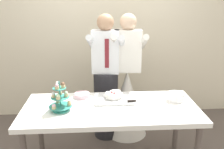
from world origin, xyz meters
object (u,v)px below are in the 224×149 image
at_px(cupcake_stand, 60,99).
at_px(person_groom, 106,85).
at_px(main_cake_tray, 114,97).
at_px(person_bride, 127,94).
at_px(round_cake, 82,96).
at_px(plate_stack, 176,97).
at_px(dessert_table, 111,113).

distance_m(cupcake_stand, person_groom, 0.93).
height_order(main_cake_tray, person_groom, person_groom).
distance_m(main_cake_tray, person_bride, 0.69).
bearing_deg(person_bride, round_cake, -137.16).
relative_size(cupcake_stand, person_groom, 0.18).
xyz_separation_m(cupcake_stand, round_cake, (0.20, 0.29, -0.09)).
bearing_deg(plate_stack, person_groom, 140.18).
distance_m(round_cake, person_bride, 0.81).
height_order(plate_stack, person_bride, person_bride).
height_order(dessert_table, round_cake, round_cake).
distance_m(plate_stack, round_cake, 1.03).
bearing_deg(dessert_table, main_cake_tray, 74.71).
bearing_deg(round_cake, dessert_table, -38.85).
distance_m(cupcake_stand, person_bride, 1.17).
xyz_separation_m(plate_stack, round_cake, (-1.02, 0.13, -0.02)).
relative_size(main_cake_tray, plate_stack, 2.40).
bearing_deg(person_groom, person_bride, 8.22).
distance_m(dessert_table, cupcake_stand, 0.54).
bearing_deg(dessert_table, person_bride, 71.17).
bearing_deg(dessert_table, cupcake_stand, -174.72).
bearing_deg(round_cake, person_groom, 59.74).
height_order(cupcake_stand, main_cake_tray, cupcake_stand).
xyz_separation_m(round_cake, person_bride, (0.57, 0.53, -0.22)).
bearing_deg(cupcake_stand, person_groom, 58.37).
distance_m(dessert_table, plate_stack, 0.74).
relative_size(plate_stack, person_bride, 0.11).
relative_size(cupcake_stand, person_bride, 0.18).
bearing_deg(cupcake_stand, plate_stack, 7.67).
height_order(dessert_table, person_bride, person_bride).
height_order(main_cake_tray, person_bride, person_bride).
relative_size(round_cake, person_bride, 0.14).
distance_m(person_groom, person_bride, 0.33).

